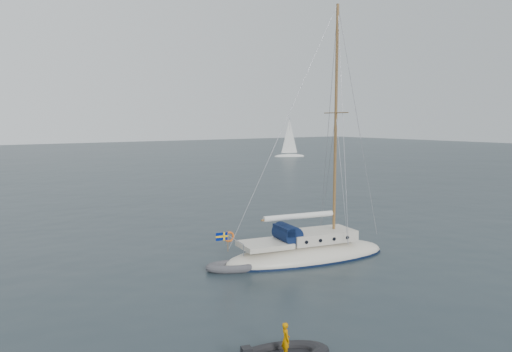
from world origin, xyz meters
TOP-DOWN VIEW (x-y plane):
  - ground at (0.00, 0.00)m, footprint 300.00×300.00m
  - sailboat at (1.65, -1.89)m, footprint 10.46×3.13m
  - dinghy at (-2.84, -1.24)m, footprint 3.05×1.38m
  - distant_yacht_b at (50.29, 60.28)m, footprint 6.70×3.57m

SIDE VIEW (x-z plane):
  - ground at x=0.00m, z-range 0.00..0.00m
  - dinghy at x=-2.84m, z-range -0.03..0.41m
  - sailboat at x=1.65m, z-range -6.32..8.58m
  - distant_yacht_b at x=50.29m, z-range -0.65..8.23m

